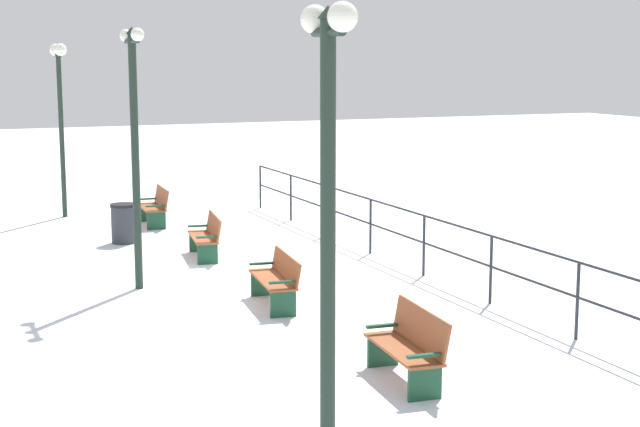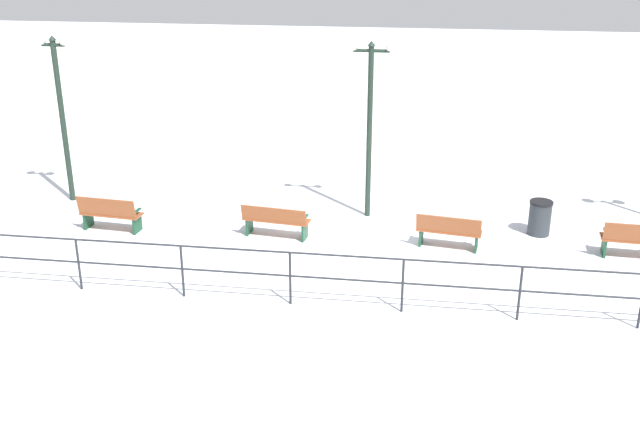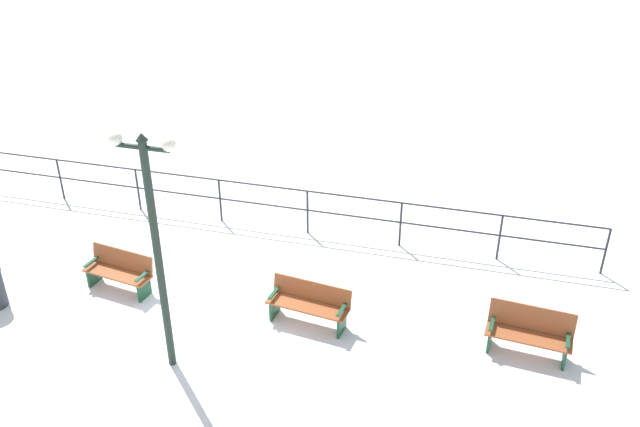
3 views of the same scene
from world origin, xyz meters
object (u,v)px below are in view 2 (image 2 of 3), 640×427
Objects in this scene: bench_nearest at (634,240)px; bench_second at (449,231)px; bench_third at (276,220)px; lamppost_far at (59,94)px; bench_fourth at (110,213)px; trash_bin at (540,218)px; lamppost_middle at (370,110)px.

bench_nearest reaches higher than bench_second.
bench_third is 0.37× the size of lamppost_far.
lamppost_far is at bearing 50.23° from bench_fourth.
bench_third is 4.12m from bench_fourth.
bench_third is 1.94× the size of trash_bin.
bench_nearest is 8.24m from bench_third.
trash_bin is at bearing -77.40° from bench_fourth.
bench_second and trash_bin have the same top height.
bench_fourth is at bearing 94.50° from bench_nearest.
bench_third is (0.06, 4.12, 0.00)m from bench_second.
trash_bin is (1.20, -2.21, -0.02)m from bench_second.
bench_fourth is at bearing 99.69° from bench_second.
lamppost_middle is (1.84, 2.04, 2.36)m from bench_second.
lamppost_middle is 5.24× the size of trash_bin.
bench_second is at bearing 118.56° from trash_bin.
bench_second is at bearing -83.59° from bench_third.
bench_nearest is at bearing -82.86° from bench_third.
lamppost_middle is at bearing 77.43° from bench_nearest.
bench_nearest is at bearing -97.15° from lamppost_far.
trash_bin reaches higher than bench_third.
lamppost_middle reaches higher than trash_bin.
bench_fourth is at bearing 107.69° from lamppost_middle.
lamppost_far is (1.79, 6.09, 2.49)m from bench_third.
bench_third is at bearing 93.59° from bench_nearest.
bench_second is at bearing -132.06° from lamppost_middle.
bench_fourth is (-0.19, 4.12, 0.02)m from bench_third.
bench_fourth reaches higher than bench_nearest.
lamppost_far is at bearing 90.00° from lamppost_middle.
bench_nearest is 4.13m from bench_second.
bench_second is 0.99× the size of bench_fourth.
lamppost_middle reaches higher than bench_third.
bench_nearest is 1.67× the size of trash_bin.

